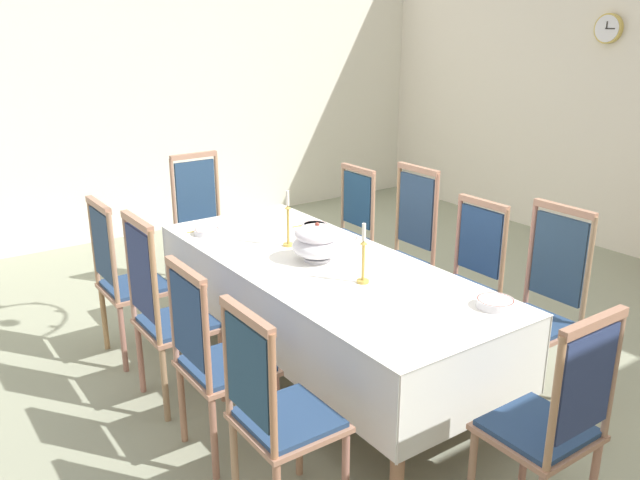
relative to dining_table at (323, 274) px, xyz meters
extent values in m
cube|color=#969B82|center=(0.00, 0.26, -0.72)|extent=(7.11, 7.01, 0.04)
cube|color=white|center=(-3.59, 0.26, 0.93)|extent=(0.08, 7.01, 3.26)
cylinder|color=tan|center=(-1.17, -0.40, -0.33)|extent=(0.07, 0.07, 0.74)
cylinder|color=tan|center=(1.17, -0.40, -0.33)|extent=(0.07, 0.07, 0.74)
cylinder|color=#A67C5D|center=(-1.17, 0.40, -0.33)|extent=(0.07, 0.07, 0.74)
cylinder|color=#B17367|center=(1.17, 0.40, -0.33)|extent=(0.07, 0.07, 0.74)
cube|color=tan|center=(0.00, 0.00, 0.00)|extent=(2.42, 0.89, 0.08)
cube|color=tan|center=(0.00, 0.00, 0.06)|extent=(2.54, 1.01, 0.03)
cube|color=white|center=(0.00, 0.00, 0.07)|extent=(2.56, 1.03, 0.00)
cube|color=white|center=(0.00, -0.51, -0.15)|extent=(2.56, 0.00, 0.45)
cube|color=white|center=(0.00, 0.51, -0.15)|extent=(2.56, 0.00, 0.45)
cube|color=white|center=(-1.27, 0.00, -0.15)|extent=(0.00, 1.03, 0.45)
cube|color=white|center=(1.27, 0.00, -0.15)|extent=(0.00, 1.03, 0.45)
cylinder|color=tan|center=(-1.16, -0.66, -0.46)|extent=(0.04, 0.04, 0.46)
cylinder|color=tan|center=(-0.78, -0.66, -0.46)|extent=(0.04, 0.04, 0.46)
cylinder|color=tan|center=(-1.16, -1.02, -0.46)|extent=(0.04, 0.04, 0.46)
cylinder|color=#AA7464|center=(-0.78, -1.02, -0.46)|extent=(0.04, 0.04, 0.46)
cube|color=tan|center=(-0.97, -0.84, -0.22)|extent=(0.44, 0.42, 0.03)
cube|color=navy|center=(-0.97, -0.84, -0.20)|extent=(0.40, 0.38, 0.02)
cylinder|color=tan|center=(-1.16, -1.03, 0.09)|extent=(0.03, 0.03, 0.60)
cylinder|color=tan|center=(-0.77, -1.03, 0.09)|extent=(0.03, 0.03, 0.60)
cube|color=navy|center=(-0.97, -1.03, 0.12)|extent=(0.34, 0.02, 0.45)
cube|color=tan|center=(-0.97, -1.03, 0.39)|extent=(0.40, 0.04, 0.04)
cylinder|color=#B6735B|center=(-0.78, 0.66, -0.46)|extent=(0.04, 0.04, 0.46)
cylinder|color=tan|center=(-1.16, 0.66, -0.46)|extent=(0.04, 0.04, 0.46)
cylinder|color=tan|center=(-0.78, 1.02, -0.46)|extent=(0.04, 0.04, 0.46)
cylinder|color=#A57E6B|center=(-1.16, 1.02, -0.46)|extent=(0.04, 0.04, 0.46)
cube|color=tan|center=(-0.97, 0.84, -0.22)|extent=(0.44, 0.42, 0.03)
cube|color=navy|center=(-0.97, 0.84, -0.20)|extent=(0.40, 0.38, 0.02)
cylinder|color=tan|center=(-0.77, 1.03, 0.07)|extent=(0.03, 0.03, 0.56)
cylinder|color=#A47D5A|center=(-1.16, 1.03, 0.07)|extent=(0.03, 0.03, 0.56)
cube|color=navy|center=(-0.97, 1.03, 0.10)|extent=(0.34, 0.02, 0.43)
cube|color=tan|center=(-0.97, 1.03, 0.35)|extent=(0.40, 0.04, 0.04)
cylinder|color=#A87E5E|center=(-0.47, -0.66, -0.46)|extent=(0.04, 0.04, 0.46)
cylinder|color=#AD795F|center=(-0.09, -0.66, -0.46)|extent=(0.04, 0.04, 0.46)
cylinder|color=tan|center=(-0.47, -1.02, -0.46)|extent=(0.04, 0.04, 0.46)
cylinder|color=#A5815F|center=(-0.09, -1.02, -0.46)|extent=(0.04, 0.04, 0.46)
cube|color=tan|center=(-0.28, -0.84, -0.22)|extent=(0.44, 0.42, 0.03)
cube|color=navy|center=(-0.28, -0.84, -0.20)|extent=(0.40, 0.38, 0.02)
cylinder|color=tan|center=(-0.48, -1.03, 0.12)|extent=(0.03, 0.03, 0.66)
cylinder|color=tan|center=(-0.09, -1.03, 0.12)|extent=(0.03, 0.03, 0.66)
cube|color=navy|center=(-0.28, -1.03, 0.15)|extent=(0.34, 0.02, 0.50)
cube|color=tan|center=(-0.28, -1.03, 0.45)|extent=(0.40, 0.04, 0.04)
cylinder|color=tan|center=(-0.09, 0.66, -0.46)|extent=(0.04, 0.04, 0.46)
cylinder|color=tan|center=(-0.47, 0.66, -0.46)|extent=(0.04, 0.04, 0.46)
cylinder|color=tan|center=(-0.09, 1.02, -0.46)|extent=(0.04, 0.04, 0.46)
cylinder|color=#A57365|center=(-0.47, 1.02, -0.46)|extent=(0.04, 0.04, 0.46)
cube|color=tan|center=(-0.28, 0.84, -0.22)|extent=(0.44, 0.42, 0.03)
cube|color=navy|center=(-0.28, 0.84, -0.20)|extent=(0.40, 0.38, 0.02)
cylinder|color=#AC755B|center=(-0.09, 1.03, 0.14)|extent=(0.03, 0.03, 0.69)
cylinder|color=tan|center=(-0.48, 1.03, 0.14)|extent=(0.03, 0.03, 0.69)
cube|color=navy|center=(-0.28, 1.03, 0.17)|extent=(0.34, 0.02, 0.52)
cube|color=tan|center=(-0.28, 1.03, 0.48)|extent=(0.40, 0.04, 0.04)
cylinder|color=#AF765B|center=(0.14, -0.66, -0.46)|extent=(0.04, 0.04, 0.46)
cylinder|color=tan|center=(0.52, -0.66, -0.46)|extent=(0.04, 0.04, 0.46)
cylinder|color=#A9765B|center=(0.14, -1.02, -0.46)|extent=(0.04, 0.04, 0.46)
cylinder|color=#A7725E|center=(0.52, -1.02, -0.46)|extent=(0.04, 0.04, 0.46)
cube|color=tan|center=(0.33, -0.84, -0.22)|extent=(0.44, 0.42, 0.03)
cube|color=navy|center=(0.33, -0.84, -0.20)|extent=(0.40, 0.38, 0.02)
cylinder|color=tan|center=(0.14, -1.03, 0.08)|extent=(0.03, 0.03, 0.56)
cylinder|color=tan|center=(0.53, -1.03, 0.08)|extent=(0.03, 0.03, 0.56)
cube|color=navy|center=(0.33, -1.03, 0.10)|extent=(0.34, 0.02, 0.43)
cube|color=tan|center=(0.33, -1.03, 0.36)|extent=(0.40, 0.04, 0.04)
cylinder|color=tan|center=(0.52, 0.66, -0.46)|extent=(0.04, 0.04, 0.46)
cylinder|color=#A7795D|center=(0.14, 0.66, -0.46)|extent=(0.04, 0.04, 0.46)
cylinder|color=#A57D67|center=(0.52, 1.02, -0.46)|extent=(0.04, 0.04, 0.46)
cylinder|color=#A97E5B|center=(0.14, 1.02, -0.46)|extent=(0.04, 0.04, 0.46)
cube|color=tan|center=(0.33, 0.84, -0.22)|extent=(0.44, 0.42, 0.03)
cube|color=navy|center=(0.33, 0.84, -0.20)|extent=(0.40, 0.38, 0.02)
cylinder|color=#A87C5A|center=(0.53, 1.03, 0.08)|extent=(0.03, 0.03, 0.57)
cylinder|color=#B37462|center=(0.14, 1.03, 0.08)|extent=(0.03, 0.03, 0.57)
cube|color=navy|center=(0.33, 1.03, 0.11)|extent=(0.34, 0.02, 0.44)
cube|color=tan|center=(0.33, 1.03, 0.37)|extent=(0.40, 0.04, 0.04)
cylinder|color=#A8795A|center=(0.73, -0.66, -0.46)|extent=(0.04, 0.04, 0.46)
cylinder|color=#AE7565|center=(1.11, -0.66, -0.46)|extent=(0.04, 0.04, 0.46)
cylinder|color=tan|center=(0.73, -1.02, -0.46)|extent=(0.04, 0.04, 0.46)
cube|color=tan|center=(0.92, -0.84, -0.22)|extent=(0.44, 0.42, 0.03)
cube|color=navy|center=(0.92, -0.84, -0.20)|extent=(0.40, 0.38, 0.02)
cylinder|color=tan|center=(0.73, -1.03, 0.07)|extent=(0.03, 0.03, 0.56)
cylinder|color=tan|center=(1.12, -1.03, 0.07)|extent=(0.03, 0.03, 0.56)
cube|color=navy|center=(0.92, -1.03, 0.10)|extent=(0.34, 0.02, 0.43)
cube|color=tan|center=(0.92, -1.03, 0.35)|extent=(0.40, 0.04, 0.04)
cylinder|color=tan|center=(1.11, 0.66, -0.46)|extent=(0.04, 0.04, 0.46)
cylinder|color=tan|center=(0.73, 0.66, -0.46)|extent=(0.04, 0.04, 0.46)
cylinder|color=#A7775F|center=(1.11, 1.02, -0.46)|extent=(0.04, 0.04, 0.46)
cylinder|color=#A57D5D|center=(0.73, 1.02, -0.46)|extent=(0.04, 0.04, 0.46)
cube|color=tan|center=(0.92, 0.84, -0.22)|extent=(0.44, 0.42, 0.03)
cube|color=navy|center=(0.92, 0.84, -0.20)|extent=(0.40, 0.38, 0.02)
cylinder|color=tan|center=(1.12, 1.03, 0.13)|extent=(0.03, 0.03, 0.67)
cylinder|color=#B07663|center=(0.73, 1.03, 0.13)|extent=(0.03, 0.03, 0.67)
cube|color=#2D4560|center=(0.92, 1.03, 0.16)|extent=(0.34, 0.02, 0.51)
cube|color=tan|center=(0.92, 1.03, 0.46)|extent=(0.40, 0.04, 0.04)
cylinder|color=tan|center=(-1.43, 0.19, -0.46)|extent=(0.04, 0.04, 0.46)
cylinder|color=tan|center=(-1.43, -0.19, -0.46)|extent=(0.04, 0.04, 0.46)
cylinder|color=#A67768|center=(-1.79, 0.19, -0.46)|extent=(0.04, 0.04, 0.46)
cylinder|color=tan|center=(-1.79, -0.19, -0.46)|extent=(0.04, 0.04, 0.46)
cube|color=tan|center=(-1.61, 0.00, -0.22)|extent=(0.42, 0.44, 0.03)
cube|color=navy|center=(-1.61, 0.00, -0.20)|extent=(0.38, 0.40, 0.02)
cylinder|color=tan|center=(-1.80, 0.20, 0.12)|extent=(0.03, 0.03, 0.66)
cylinder|color=#A67960|center=(-1.80, -0.19, 0.12)|extent=(0.03, 0.03, 0.66)
cube|color=navy|center=(-1.80, 0.00, 0.15)|extent=(0.02, 0.34, 0.50)
cube|color=tan|center=(-1.80, 0.00, 0.45)|extent=(0.04, 0.40, 0.04)
cylinder|color=#A57B60|center=(1.43, -0.19, -0.46)|extent=(0.04, 0.04, 0.46)
cylinder|color=#AE7765|center=(1.43, 0.19, -0.46)|extent=(0.04, 0.04, 0.46)
cube|color=tan|center=(1.61, 0.00, -0.22)|extent=(0.42, 0.44, 0.03)
cube|color=navy|center=(1.61, 0.00, -0.20)|extent=(0.38, 0.40, 0.02)
cylinder|color=tan|center=(1.80, -0.19, 0.09)|extent=(0.03, 0.03, 0.59)
cylinder|color=#A47C62|center=(1.80, 0.20, 0.09)|extent=(0.03, 0.03, 0.59)
cube|color=navy|center=(1.80, 0.00, 0.12)|extent=(0.02, 0.34, 0.45)
cube|color=tan|center=(1.80, 0.00, 0.38)|extent=(0.04, 0.40, 0.04)
cylinder|color=white|center=(-0.06, 0.00, 0.09)|extent=(0.17, 0.17, 0.02)
ellipsoid|color=white|center=(-0.06, 0.00, 0.17)|extent=(0.31, 0.31, 0.14)
ellipsoid|color=white|center=(-0.06, 0.00, 0.25)|extent=(0.28, 0.28, 0.11)
sphere|color=brown|center=(-0.06, 0.00, 0.31)|extent=(0.03, 0.03, 0.03)
cylinder|color=gold|center=(-0.39, 0.00, 0.08)|extent=(0.07, 0.07, 0.02)
cylinder|color=gold|center=(-0.39, 0.00, 0.21)|extent=(0.02, 0.02, 0.24)
cone|color=gold|center=(-0.39, 0.00, 0.34)|extent=(0.04, 0.04, 0.02)
cylinder|color=silver|center=(-0.39, 0.00, 0.40)|extent=(0.02, 0.02, 0.10)
cylinder|color=gold|center=(0.39, 0.00, 0.08)|extent=(0.07, 0.07, 0.02)
cylinder|color=gold|center=(0.39, 0.00, 0.20)|extent=(0.02, 0.02, 0.22)
cone|color=gold|center=(0.39, 0.00, 0.32)|extent=(0.04, 0.04, 0.02)
cylinder|color=silver|center=(0.39, 0.00, 0.38)|extent=(0.02, 0.02, 0.10)
cylinder|color=white|center=(-0.92, -0.33, 0.09)|extent=(0.17, 0.17, 0.04)
cylinder|color=silver|center=(-0.92, -0.33, 0.10)|extent=(0.14, 0.14, 0.03)
torus|color=brown|center=(-0.92, -0.33, 0.11)|extent=(0.17, 0.17, 0.01)
cylinder|color=white|center=(-0.59, 0.35, 0.10)|extent=(0.18, 0.18, 0.04)
cylinder|color=silver|center=(-0.59, 0.35, 0.10)|extent=(0.15, 0.15, 0.03)
torus|color=brown|center=(-0.59, 0.35, 0.11)|extent=(0.18, 0.18, 0.01)
cylinder|color=white|center=(-0.22, 0.34, 0.10)|extent=(0.17, 0.17, 0.04)
cylinder|color=white|center=(-0.22, 0.34, 0.10)|extent=(0.14, 0.14, 0.03)
torus|color=brown|center=(-0.22, 0.34, 0.11)|extent=(0.17, 0.17, 0.01)
cylinder|color=white|center=(1.04, 0.35, 0.10)|extent=(0.20, 0.20, 0.04)
cylinder|color=white|center=(1.04, 0.35, 0.10)|extent=(0.16, 0.16, 0.03)
torus|color=brown|center=(1.04, 0.35, 0.12)|extent=(0.19, 0.19, 0.01)
cube|color=gold|center=(-1.03, -0.36, 0.08)|extent=(0.03, 0.14, 0.00)
ellipsoid|color=gold|center=(-1.05, -0.28, 0.08)|extent=(0.03, 0.05, 0.01)
cube|color=gold|center=(-0.71, 0.31, 0.08)|extent=(0.02, 0.14, 0.00)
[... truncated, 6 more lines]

